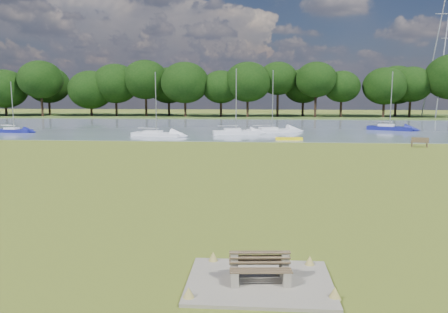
# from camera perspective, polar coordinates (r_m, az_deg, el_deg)

# --- Properties ---
(ground) EXTENTS (220.00, 220.00, 0.00)m
(ground) POSITION_cam_1_polar(r_m,az_deg,el_deg) (26.68, 4.49, -3.56)
(ground) COLOR brown
(river) EXTENTS (220.00, 40.00, 0.10)m
(river) POSITION_cam_1_polar(r_m,az_deg,el_deg) (68.32, 4.40, 3.80)
(river) COLOR slate
(river) RESTS_ON ground
(far_bank) EXTENTS (220.00, 20.00, 0.40)m
(far_bank) POSITION_cam_1_polar(r_m,az_deg,el_deg) (98.25, 4.38, 5.22)
(far_bank) COLOR #4C6626
(far_bank) RESTS_ON ground
(concrete_pad) EXTENTS (4.20, 3.20, 0.10)m
(concrete_pad) POSITION_cam_1_polar(r_m,az_deg,el_deg) (13.29, 4.66, -16.03)
(concrete_pad) COLOR gray
(concrete_pad) RESTS_ON ground
(bench_pair) EXTENTS (1.85, 1.18, 0.95)m
(bench_pair) POSITION_cam_1_polar(r_m,az_deg,el_deg) (13.11, 4.68, -14.29)
(bench_pair) COLOR gray
(bench_pair) RESTS_ON concrete_pad
(riverbank_bench) EXTENTS (1.70, 0.80, 1.01)m
(riverbank_bench) POSITION_cam_1_polar(r_m,az_deg,el_deg) (48.06, 24.19, 1.71)
(riverbank_bench) COLOR brown
(riverbank_bench) RESTS_ON ground
(kayak) EXTENTS (3.11, 0.89, 0.31)m
(kayak) POSITION_cam_1_polar(r_m,az_deg,el_deg) (50.51, 8.49, 2.31)
(kayak) COLOR yellow
(kayak) RESTS_ON river
(tree_line) EXTENTS (117.83, 10.07, 12.19)m
(tree_line) POSITION_cam_1_polar(r_m,az_deg,el_deg) (94.97, -3.49, 9.51)
(tree_line) COLOR black
(tree_line) RESTS_ON far_bank
(sailboat_1) EXTENTS (6.30, 4.07, 8.30)m
(sailboat_1) POSITION_cam_1_polar(r_m,az_deg,el_deg) (67.09, 20.76, 3.67)
(sailboat_1) COLOR navy
(sailboat_1) RESTS_ON river
(sailboat_2) EXTENTS (6.12, 2.95, 8.37)m
(sailboat_2) POSITION_cam_1_polar(r_m,az_deg,el_deg) (56.41, 1.51, 3.38)
(sailboat_2) COLOR silver
(sailboat_2) RESTS_ON river
(sailboat_3) EXTENTS (4.98, 1.82, 6.82)m
(sailboat_3) POSITION_cam_1_polar(r_m,az_deg,el_deg) (65.77, -25.78, 3.20)
(sailboat_3) COLOR navy
(sailboat_3) RESTS_ON river
(sailboat_4) EXTENTS (6.47, 2.99, 7.87)m
(sailboat_4) POSITION_cam_1_polar(r_m,az_deg,el_deg) (55.00, -8.87, 3.06)
(sailboat_4) COLOR silver
(sailboat_4) RESTS_ON river
(sailboat_5) EXTENTS (7.01, 3.62, 8.32)m
(sailboat_5) POSITION_cam_1_polar(r_m,az_deg,el_deg) (59.49, 6.24, 3.53)
(sailboat_5) COLOR silver
(sailboat_5) RESTS_ON river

